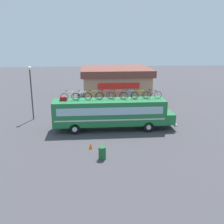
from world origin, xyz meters
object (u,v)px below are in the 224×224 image
(rooftop_bicycle_7, at_px, (140,95))
(rooftop_bicycle_2, at_px, (82,96))
(rooftop_bicycle_1, at_px, (70,96))
(rooftop_bicycle_6, at_px, (130,95))
(traffic_cone, at_px, (91,146))
(rooftop_bicycle_3, at_px, (93,96))
(bus, at_px, (111,112))
(rooftop_bicycle_8, at_px, (152,95))
(trash_bin, at_px, (102,153))
(rooftop_bicycle_5, at_px, (117,95))
(rooftop_bicycle_4, at_px, (105,95))
(street_lamp, at_px, (31,86))
(luggage_bag_1, at_px, (63,99))

(rooftop_bicycle_7, bearing_deg, rooftop_bicycle_2, -177.68)
(rooftop_bicycle_1, distance_m, rooftop_bicycle_2, 1.16)
(rooftop_bicycle_6, bearing_deg, traffic_cone, -129.34)
(rooftop_bicycle_3, bearing_deg, rooftop_bicycle_7, 2.98)
(bus, relative_size, rooftop_bicycle_2, 6.63)
(rooftop_bicycle_2, height_order, rooftop_bicycle_8, rooftop_bicycle_8)
(rooftop_bicycle_3, xyz_separation_m, trash_bin, (0.45, -6.64, -2.83))
(rooftop_bicycle_2, height_order, rooftop_bicycle_3, rooftop_bicycle_3)
(rooftop_bicycle_5, distance_m, rooftop_bicycle_6, 1.16)
(rooftop_bicycle_3, height_order, rooftop_bicycle_4, rooftop_bicycle_3)
(street_lamp, bearing_deg, rooftop_bicycle_4, -25.97)
(rooftop_bicycle_4, bearing_deg, rooftop_bicycle_6, -6.93)
(luggage_bag_1, xyz_separation_m, rooftop_bicycle_3, (2.80, -0.04, 0.22))
(rooftop_bicycle_2, xyz_separation_m, rooftop_bicycle_5, (3.32, 0.13, -0.01))
(rooftop_bicycle_4, relative_size, rooftop_bicycle_5, 0.98)
(rooftop_bicycle_4, xyz_separation_m, trash_bin, (-0.65, -6.86, -2.82))
(rooftop_bicycle_2, height_order, street_lamp, street_lamp)
(bus, relative_size, traffic_cone, 23.92)
(luggage_bag_1, height_order, rooftop_bicycle_6, rooftop_bicycle_6)
(bus, bearing_deg, rooftop_bicycle_4, 149.10)
(bus, xyz_separation_m, luggage_bag_1, (-4.47, 0.16, 1.36))
(bus, distance_m, rooftop_bicycle_4, 1.71)
(rooftop_bicycle_1, bearing_deg, trash_bin, -68.19)
(trash_bin, relative_size, street_lamp, 0.16)
(street_lamp, bearing_deg, luggage_bag_1, -46.40)
(rooftop_bicycle_1, relative_size, rooftop_bicycle_5, 1.01)
(rooftop_bicycle_2, height_order, rooftop_bicycle_6, rooftop_bicycle_6)
(traffic_cone, bearing_deg, rooftop_bicycle_4, 73.28)
(trash_bin, bearing_deg, rooftop_bicycle_3, 93.91)
(rooftop_bicycle_8, relative_size, street_lamp, 0.31)
(rooftop_bicycle_6, height_order, rooftop_bicycle_8, rooftop_bicycle_8)
(rooftop_bicycle_1, relative_size, rooftop_bicycle_2, 0.98)
(rooftop_bicycle_1, bearing_deg, rooftop_bicycle_8, 0.43)
(rooftop_bicycle_2, distance_m, trash_bin, 7.38)
(rooftop_bicycle_2, xyz_separation_m, street_lamp, (-5.45, 3.91, 0.36))
(rooftop_bicycle_5, relative_size, rooftop_bicycle_6, 0.98)
(rooftop_bicycle_1, height_order, rooftop_bicycle_2, rooftop_bicycle_1)
(luggage_bag_1, xyz_separation_m, rooftop_bicycle_2, (1.76, -0.03, 0.21))
(bus, height_order, rooftop_bicycle_5, rooftop_bicycle_5)
(rooftop_bicycle_1, distance_m, rooftop_bicycle_4, 3.32)
(rooftop_bicycle_4, bearing_deg, rooftop_bicycle_2, -174.53)
(luggage_bag_1, relative_size, rooftop_bicycle_5, 0.37)
(bus, distance_m, rooftop_bicycle_3, 2.31)
(traffic_cone, height_order, street_lamp, street_lamp)
(street_lamp, bearing_deg, traffic_cone, -54.51)
(rooftop_bicycle_3, xyz_separation_m, rooftop_bicycle_8, (5.63, 0.05, 0.00))
(rooftop_bicycle_2, height_order, traffic_cone, rooftop_bicycle_2)
(rooftop_bicycle_5, height_order, trash_bin, rooftop_bicycle_5)
(traffic_cone, bearing_deg, rooftop_bicycle_5, 61.28)
(luggage_bag_1, relative_size, rooftop_bicycle_2, 0.36)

